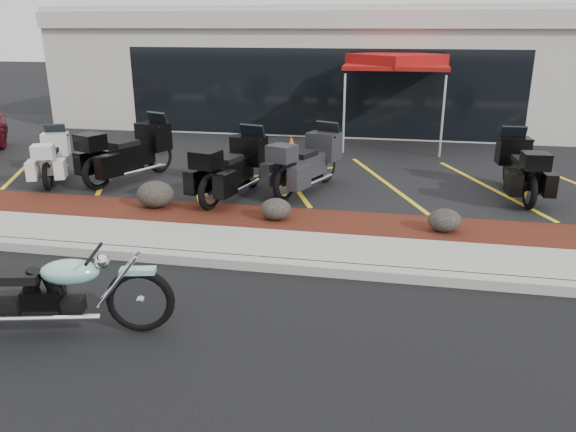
% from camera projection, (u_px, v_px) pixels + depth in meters
% --- Properties ---
extents(ground, '(90.00, 90.00, 0.00)m').
position_uv_depth(ground, '(209.00, 292.00, 7.62)').
color(ground, black).
rests_on(ground, ground).
extents(curb, '(24.00, 0.25, 0.15)m').
position_uv_depth(curb, '(228.00, 261.00, 8.44)').
color(curb, gray).
rests_on(curb, ground).
extents(sidewalk, '(24.00, 1.20, 0.15)m').
position_uv_depth(sidewalk, '(240.00, 244.00, 9.09)').
color(sidewalk, gray).
rests_on(sidewalk, ground).
extents(mulch_bed, '(24.00, 1.20, 0.16)m').
position_uv_depth(mulch_bed, '(258.00, 220.00, 10.20)').
color(mulch_bed, '#34140B').
rests_on(mulch_bed, ground).
extents(upper_lot, '(26.00, 9.60, 0.15)m').
position_uv_depth(upper_lot, '(306.00, 156.00, 15.22)').
color(upper_lot, black).
rests_on(upper_lot, ground).
extents(dealership_building, '(18.00, 8.16, 4.00)m').
position_uv_depth(dealership_building, '(334.00, 67.00, 20.42)').
color(dealership_building, '#ABA59A').
rests_on(dealership_building, ground).
extents(boulder_left, '(0.71, 0.60, 0.51)m').
position_uv_depth(boulder_left, '(156.00, 194.00, 10.60)').
color(boulder_left, black).
rests_on(boulder_left, mulch_bed).
extents(boulder_mid, '(0.55, 0.46, 0.39)m').
position_uv_depth(boulder_mid, '(276.00, 209.00, 9.93)').
color(boulder_mid, black).
rests_on(boulder_mid, mulch_bed).
extents(boulder_right, '(0.55, 0.46, 0.39)m').
position_uv_depth(boulder_right, '(445.00, 220.00, 9.36)').
color(boulder_right, black).
rests_on(boulder_right, mulch_bed).
extents(hero_cruiser, '(3.08, 1.42, 1.05)m').
position_uv_depth(hero_cruiser, '(140.00, 292.00, 6.48)').
color(hero_cruiser, '#7FC6B3').
rests_on(hero_cruiser, ground).
extents(touring_white, '(1.49, 2.14, 1.16)m').
position_uv_depth(touring_white, '(57.00, 149.00, 12.94)').
color(touring_white, silver).
rests_on(touring_white, upper_lot).
extents(touring_black_front, '(1.81, 2.61, 1.42)m').
position_uv_depth(touring_black_front, '(159.00, 143.00, 13.00)').
color(touring_black_front, black).
rests_on(touring_black_front, upper_lot).
extents(touring_black_mid, '(1.42, 2.48, 1.36)m').
position_uv_depth(touring_black_mid, '(252.00, 156.00, 11.79)').
color(touring_black_mid, black).
rests_on(touring_black_mid, upper_lot).
extents(touring_grey, '(1.69, 2.48, 1.35)m').
position_uv_depth(touring_grey, '(327.00, 152.00, 12.18)').
color(touring_grey, '#2E2D32').
rests_on(touring_grey, upper_lot).
extents(touring_black_rear, '(0.99, 2.29, 1.30)m').
position_uv_depth(touring_black_rear, '(511.00, 156.00, 11.90)').
color(touring_black_rear, black).
rests_on(touring_black_rear, upper_lot).
extents(traffic_cone, '(0.40, 0.40, 0.50)m').
position_uv_depth(traffic_cone, '(291.00, 146.00, 14.94)').
color(traffic_cone, '#E54907').
rests_on(traffic_cone, upper_lot).
extents(popup_canopy, '(3.53, 3.53, 2.55)m').
position_uv_depth(popup_canopy, '(396.00, 63.00, 15.48)').
color(popup_canopy, silver).
rests_on(popup_canopy, upper_lot).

